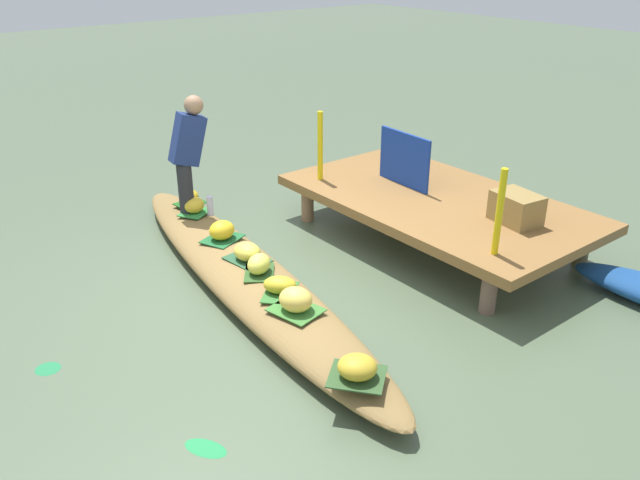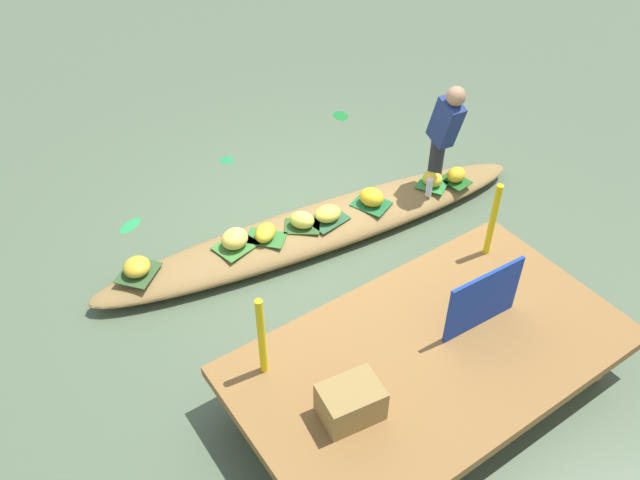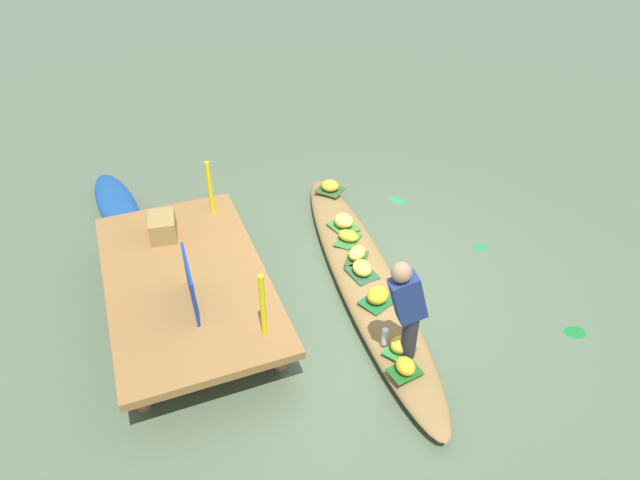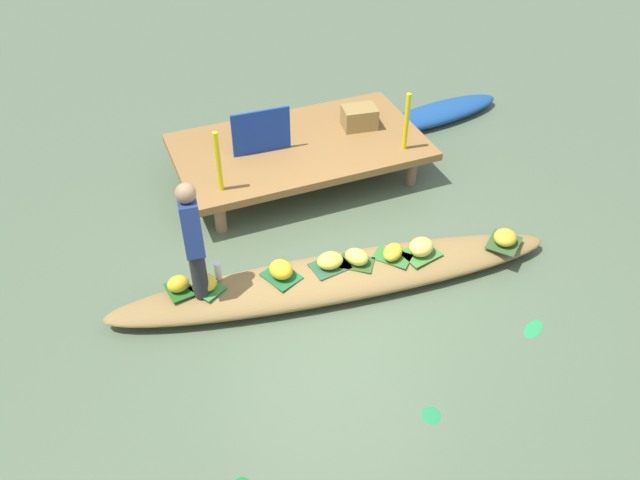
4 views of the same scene
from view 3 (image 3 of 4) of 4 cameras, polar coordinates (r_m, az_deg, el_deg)
name	(u,v)px [view 3 (image 3 of 4)]	position (r m, az deg, el deg)	size (l,w,h in m)	color
canal_water	(364,284)	(7.23, 4.45, -4.49)	(40.00, 40.00, 0.00)	#4F6047
dock_platform	(186,280)	(6.79, -13.35, -3.97)	(3.20, 1.80, 0.50)	olive
vendor_boat	(364,277)	(7.15, 4.50, -3.74)	(4.89, 0.74, 0.25)	olive
moored_boat	(118,207)	(8.96, -19.70, 3.15)	(2.14, 0.54, 0.22)	navy
leaf_mat_0	(343,226)	(7.78, 2.38, 1.38)	(0.39, 0.32, 0.01)	#3C7931
banana_bunch_0	(344,221)	(7.73, 2.40, 1.96)	(0.28, 0.25, 0.19)	#F9D255
leaf_mat_1	(362,273)	(7.01, 4.24, -3.32)	(0.40, 0.30, 0.01)	#285535
banana_bunch_1	(362,268)	(6.96, 4.27, -2.82)	(0.28, 0.23, 0.16)	yellow
leaf_mat_2	(377,301)	(6.63, 5.80, -6.17)	(0.37, 0.30, 0.01)	#1D6030
banana_bunch_2	(378,295)	(6.57, 5.85, -5.58)	(0.27, 0.23, 0.19)	yellow
leaf_mat_3	(405,371)	(5.94, 8.54, -12.98)	(0.32, 0.24, 0.01)	#1C5A1D
banana_bunch_3	(405,366)	(5.88, 8.61, -12.46)	(0.23, 0.19, 0.17)	gold
leaf_mat_4	(400,350)	(6.12, 8.06, -10.95)	(0.31, 0.26, 0.01)	#2C7F38
banana_bunch_4	(401,345)	(6.06, 8.13, -10.41)	(0.22, 0.20, 0.17)	yellow
leaf_mat_5	(330,190)	(8.58, 1.02, 5.07)	(0.38, 0.33, 0.01)	#2F5027
banana_bunch_5	(330,186)	(8.54, 1.02, 5.51)	(0.27, 0.25, 0.16)	gold
leaf_mat_6	(357,258)	(7.22, 3.72, -1.87)	(0.36, 0.25, 0.01)	#2D5422
banana_bunch_6	(357,253)	(7.17, 3.75, -1.33)	(0.26, 0.20, 0.17)	#ECE753
leaf_mat_7	(348,240)	(7.53, 2.86, 0.01)	(0.39, 0.25, 0.01)	#326F2D
banana_bunch_7	(348,236)	(7.49, 2.87, 0.43)	(0.28, 0.20, 0.14)	gold
vendor_person	(407,306)	(5.59, 8.80, -6.55)	(0.23, 0.43, 1.25)	#28282D
water_bottle	(385,337)	(6.10, 6.55, -9.67)	(0.07, 0.07, 0.21)	silver
market_banner	(190,284)	(6.18, -12.95, -4.32)	(0.74, 0.03, 0.58)	#153597
railing_post_west	(263,305)	(5.67, -5.78, -6.57)	(0.06, 0.06, 0.77)	yellow
railing_post_east	(210,188)	(7.56, -11.03, 5.18)	(0.06, 0.06, 0.77)	yellow
produce_crate	(163,227)	(7.37, -15.58, 1.31)	(0.44, 0.32, 0.29)	olive
drifting_plant_0	(481,246)	(8.13, 15.92, -0.62)	(0.19, 0.18, 0.01)	#207945
drifting_plant_1	(398,200)	(8.88, 7.85, 4.00)	(0.30, 0.15, 0.01)	#238D49
drifting_plant_2	(575,332)	(7.22, 24.33, -8.48)	(0.26, 0.20, 0.01)	#176D2A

